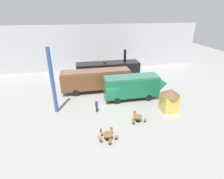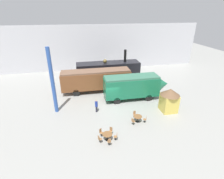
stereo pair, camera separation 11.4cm
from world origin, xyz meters
name	(u,v)px [view 2 (the right image)]	position (x,y,z in m)	size (l,w,h in m)	color
ground_plane	(110,104)	(0.00, 0.00, 0.00)	(80.00, 80.00, 0.00)	gray
backdrop_wall	(96,48)	(0.00, 15.54, 4.50)	(44.00, 0.15, 9.00)	silver
steam_locomotive	(108,69)	(1.34, 8.46, 2.03)	(10.90, 2.74, 5.38)	black
passenger_coach_wooden	(96,79)	(-1.28, 4.32, 2.00)	(10.37, 2.42, 3.39)	brown
streamlined_locomotive	(136,86)	(3.92, 0.88, 1.95)	(9.23, 2.48, 3.38)	#196B47
cafe_table_near	(138,117)	(2.34, -4.73, 0.59)	(0.97, 0.97, 0.71)	black
cafe_table_mid	(107,135)	(-1.53, -7.05, 0.57)	(0.96, 0.96, 0.70)	black
cafe_chair_0	(145,119)	(3.12, -5.09, 0.51)	(0.40, 0.38, 0.87)	black
cafe_chair_1	(135,114)	(2.26, -3.88, 0.51)	(0.36, 0.37, 0.87)	black
cafe_chair_2	(133,121)	(1.64, -5.23, 0.51)	(0.40, 0.40, 0.87)	black
cafe_chair_3	(109,141)	(-1.49, -7.90, 0.51)	(0.36, 0.36, 0.87)	black
cafe_chair_4	(116,136)	(-0.71, -7.28, 0.51)	(0.39, 0.36, 0.87)	black
cafe_chair_5	(111,130)	(-1.06, -6.34, 0.51)	(0.40, 0.40, 0.87)	black
cafe_chair_6	(101,132)	(-2.06, -6.39, 0.51)	(0.40, 0.41, 0.87)	black
cafe_chair_7	(100,139)	(-2.32, -7.35, 0.51)	(0.39, 0.38, 0.87)	black
visitor_person	(96,105)	(-1.96, -1.71, 0.90)	(0.34, 0.34, 1.67)	#262633
ticket_kiosk	(169,99)	(6.84, -3.20, 1.67)	(2.34, 2.34, 3.00)	#DBC151
support_pillar	(52,82)	(-6.84, -0.63, 4.00)	(0.44, 0.44, 8.00)	#2D519E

